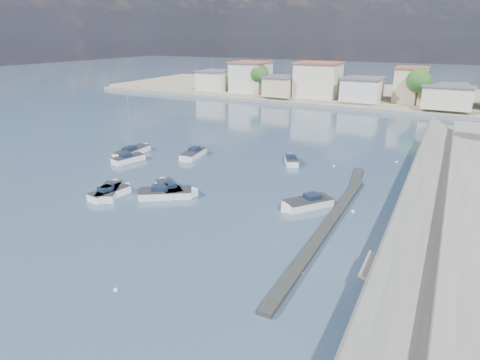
# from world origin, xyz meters

# --- Properties ---
(ground) EXTENTS (400.00, 400.00, 0.00)m
(ground) POSITION_xyz_m (0.00, 40.00, 0.00)
(ground) COLOR #2B3E57
(ground) RESTS_ON ground
(seawall_walkway) EXTENTS (5.00, 90.00, 1.80)m
(seawall_walkway) POSITION_xyz_m (18.50, 13.00, 0.90)
(seawall_walkway) COLOR slate
(seawall_walkway) RESTS_ON ground
(breakwater) EXTENTS (2.00, 31.02, 0.35)m
(breakwater) POSITION_xyz_m (6.90, 12.69, 0.17)
(breakwater) COLOR black
(breakwater) RESTS_ON ground
(far_shore_land) EXTENTS (160.00, 40.00, 1.40)m
(far_shore_land) POSITION_xyz_m (0.00, 92.00, 0.70)
(far_shore_land) COLOR gray
(far_shore_land) RESTS_ON ground
(far_shore_quay) EXTENTS (160.00, 2.50, 0.80)m
(far_shore_quay) POSITION_xyz_m (0.00, 71.00, 0.40)
(far_shore_quay) COLOR slate
(far_shore_quay) RESTS_ON ground
(far_town) EXTENTS (113.01, 12.80, 8.35)m
(far_town) POSITION_xyz_m (10.71, 76.92, 4.93)
(far_town) COLOR beige
(far_town) RESTS_ON far_shore_land
(shore_trees) EXTENTS (74.56, 38.32, 7.92)m
(shore_trees) POSITION_xyz_m (8.34, 68.11, 6.22)
(shore_trees) COLOR #38281E
(shore_trees) RESTS_ON ground
(motorboat_a) EXTENTS (3.97, 5.01, 1.48)m
(motorboat_a) POSITION_xyz_m (-15.78, 7.41, 0.38)
(motorboat_a) COLOR white
(motorboat_a) RESTS_ON ground
(motorboat_b) EXTENTS (2.42, 4.94, 1.48)m
(motorboat_b) POSITION_xyz_m (-15.30, 7.10, 0.38)
(motorboat_b) COLOR white
(motorboat_b) RESTS_ON ground
(motorboat_c) EXTENTS (5.00, 4.41, 1.48)m
(motorboat_c) POSITION_xyz_m (-10.81, 10.97, 0.38)
(motorboat_c) COLOR white
(motorboat_c) RESTS_ON ground
(motorboat_d) EXTENTS (4.57, 5.08, 1.48)m
(motorboat_d) POSITION_xyz_m (3.83, 13.83, 0.38)
(motorboat_d) COLOR white
(motorboat_d) RESTS_ON ground
(motorboat_e) EXTENTS (2.74, 4.91, 1.48)m
(motorboat_e) POSITION_xyz_m (-22.08, 17.39, 0.38)
(motorboat_e) COLOR white
(motorboat_e) RESTS_ON ground
(motorboat_f) EXTENTS (3.03, 4.05, 1.48)m
(motorboat_f) POSITION_xyz_m (-2.62, 26.76, 0.38)
(motorboat_f) COLOR white
(motorboat_f) RESTS_ON ground
(motorboat_g) EXTENTS (2.56, 5.62, 1.48)m
(motorboat_g) POSITION_xyz_m (-15.71, 22.85, 0.38)
(motorboat_g) COLOR white
(motorboat_g) RESTS_ON ground
(motorboat_h) EXTENTS (5.73, 4.83, 1.48)m
(motorboat_h) POSITION_xyz_m (-9.84, 9.76, 0.38)
(motorboat_h) COLOR white
(motorboat_h) RESTS_ON ground
(sailboat) EXTENTS (2.46, 6.72, 9.00)m
(sailboat) POSITION_xyz_m (-24.16, 20.39, 0.41)
(sailboat) COLOR white
(sailboat) RESTS_ON ground
(mooring_buoys) EXTENTS (16.19, 39.11, 0.31)m
(mooring_buoys) POSITION_xyz_m (6.39, 16.34, 0.05)
(mooring_buoys) COLOR white
(mooring_buoys) RESTS_ON ground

